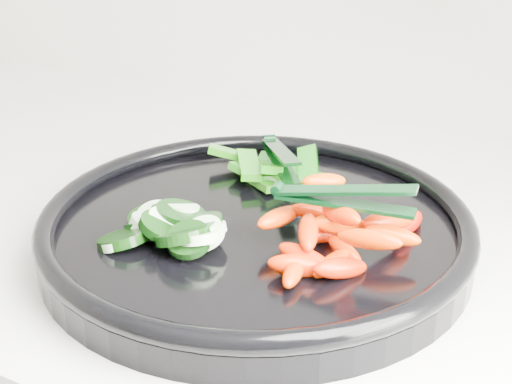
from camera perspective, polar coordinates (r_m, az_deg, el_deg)
The scene contains 6 objects.
veggie_tray at distance 0.62m, azimuth -0.00°, elevation -2.91°, with size 0.44×0.44×0.04m.
cucumber_pile at distance 0.60m, azimuth -7.04°, elevation -2.72°, with size 0.11×0.10×0.04m.
carrot_pile at distance 0.57m, azimuth 6.61°, elevation -3.42°, with size 0.13×0.17×0.06m.
pepper_pile at distance 0.70m, azimuth 1.43°, elevation 1.72°, with size 0.13×0.09×0.04m.
tong_carrot at distance 0.55m, azimuth 6.73°, elevation -0.34°, with size 0.11×0.03×0.02m.
tong_pepper at distance 0.69m, azimuth 1.90°, elevation 2.93°, with size 0.08×0.10×0.02m.
Camera 1 is at (0.01, 1.14, 1.24)m, focal length 50.00 mm.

